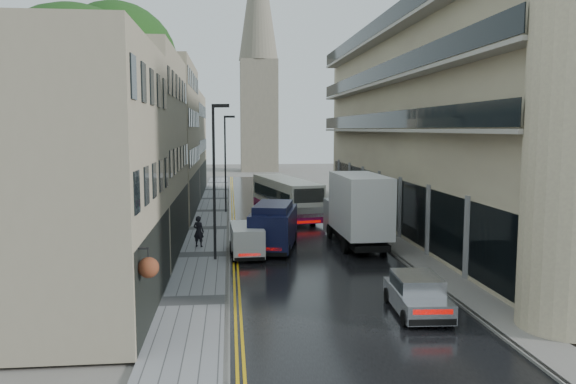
{
  "coord_description": "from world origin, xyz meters",
  "views": [
    {
      "loc": [
        -4.4,
        -11.09,
        6.9
      ],
      "look_at": [
        -1.36,
        18.0,
        3.62
      ],
      "focal_mm": 35.0,
      "sensor_mm": 36.0,
      "label": 1
    }
  ],
  "objects": [
    {
      "name": "old_shop_row",
      "position": [
        -9.45,
        30.0,
        6.0
      ],
      "size": [
        4.5,
        56.0,
        12.0
      ],
      "primitive_type": null,
      "color": "gray",
      "rests_on": "ground"
    },
    {
      "name": "white_van",
      "position": [
        -4.21,
        17.65,
        0.89
      ],
      "size": [
        1.82,
        3.92,
        1.74
      ],
      "primitive_type": null,
      "rotation": [
        0.0,
        0.0,
        0.04
      ],
      "color": "silver",
      "rests_on": "road"
    },
    {
      "name": "modern_block",
      "position": [
        10.3,
        26.0,
        7.0
      ],
      "size": [
        8.0,
        40.0,
        14.0
      ],
      "primitive_type": null,
      "color": "#C4B892",
      "rests_on": "ground"
    },
    {
      "name": "lamp_post_near",
      "position": [
        -5.2,
        17.98,
        4.13
      ],
      "size": [
        0.92,
        0.47,
        8.01
      ],
      "primitive_type": null,
      "rotation": [
        0.0,
        0.0,
        -0.31
      ],
      "color": "black",
      "rests_on": "left_sidewalk"
    },
    {
      "name": "right_sidewalk",
      "position": [
        5.4,
        27.5,
        0.06
      ],
      "size": [
        1.8,
        85.0,
        0.12
      ],
      "primitive_type": "cube",
      "color": "slate",
      "rests_on": "ground"
    },
    {
      "name": "navy_van",
      "position": [
        -3.28,
        18.91,
        1.42
      ],
      "size": [
        3.27,
        5.82,
        2.8
      ],
      "primitive_type": null,
      "rotation": [
        0.0,
        0.0,
        -0.21
      ],
      "color": "black",
      "rests_on": "road"
    },
    {
      "name": "silver_hatchback",
      "position": [
        1.68,
        7.43,
        0.76
      ],
      "size": [
        1.97,
        4.06,
        1.48
      ],
      "primitive_type": null,
      "rotation": [
        0.0,
        0.0,
        -0.06
      ],
      "color": "#A5A4A9",
      "rests_on": "road"
    },
    {
      "name": "white_lorry",
      "position": [
        1.95,
        19.25,
        2.17
      ],
      "size": [
        2.62,
        8.23,
        4.3
      ],
      "primitive_type": null,
      "rotation": [
        0.0,
        0.0,
        0.02
      ],
      "color": "white",
      "rests_on": "road"
    },
    {
      "name": "cream_bus",
      "position": [
        -0.52,
        29.42,
        1.52
      ],
      "size": [
        4.65,
        11.25,
        2.99
      ],
      "primitive_type": null,
      "rotation": [
        0.0,
        0.0,
        0.2
      ],
      "color": "silver",
      "rests_on": "road"
    },
    {
      "name": "lamp_post_far",
      "position": [
        -4.74,
        35.01,
        4.04
      ],
      "size": [
        0.9,
        0.39,
        7.83
      ],
      "primitive_type": null,
      "rotation": [
        0.0,
        0.0,
        -0.22
      ],
      "color": "black",
      "rests_on": "left_sidewalk"
    },
    {
      "name": "tree_near",
      "position": [
        -12.5,
        20.0,
        6.95
      ],
      "size": [
        10.56,
        10.56,
        13.89
      ],
      "primitive_type": null,
      "color": "black",
      "rests_on": "ground"
    },
    {
      "name": "road",
      "position": [
        0.0,
        27.5,
        0.01
      ],
      "size": [
        9.0,
        85.0,
        0.02
      ],
      "primitive_type": "cube",
      "color": "black",
      "rests_on": "ground"
    },
    {
      "name": "pedestrian",
      "position": [
        -6.22,
        21.24,
        1.02
      ],
      "size": [
        0.78,
        0.67,
        1.8
      ],
      "primitive_type": "imported",
      "rotation": [
        0.0,
        0.0,
        2.71
      ],
      "color": "black",
      "rests_on": "left_sidewalk"
    },
    {
      "name": "left_sidewalk",
      "position": [
        -5.85,
        27.5,
        0.06
      ],
      "size": [
        2.7,
        85.0,
        0.12
      ],
      "primitive_type": "cube",
      "color": "gray",
      "rests_on": "ground"
    },
    {
      "name": "tree_far",
      "position": [
        -12.2,
        33.0,
        6.23
      ],
      "size": [
        9.24,
        9.24,
        12.46
      ],
      "primitive_type": null,
      "color": "black",
      "rests_on": "ground"
    },
    {
      "name": "church_spire",
      "position": [
        0.5,
        82.0,
        20.0
      ],
      "size": [
        6.4,
        6.4,
        40.0
      ],
      "primitive_type": null,
      "color": "#726A5A",
      "rests_on": "ground"
    }
  ]
}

